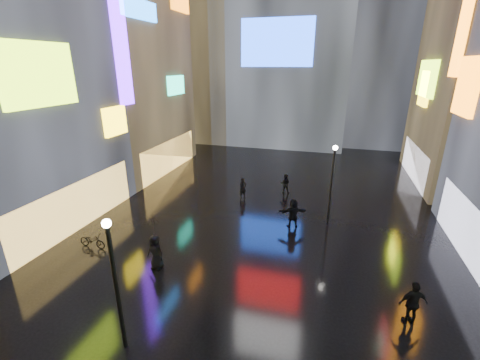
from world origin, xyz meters
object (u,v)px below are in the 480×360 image
at_px(lamp_far, 332,181).
at_px(bicycle, 92,241).
at_px(lamp_near, 115,279).
at_px(pedestrian_3, 413,303).

distance_m(lamp_far, bicycle, 14.58).
relative_size(lamp_far, bicycle, 3.14).
height_order(lamp_far, bicycle, lamp_far).
bearing_deg(bicycle, lamp_near, -130.73).
bearing_deg(lamp_near, pedestrian_3, 22.04).
height_order(lamp_near, bicycle, lamp_near).
height_order(lamp_near, lamp_far, same).
bearing_deg(lamp_near, bicycle, 137.34).
distance_m(lamp_near, pedestrian_3, 11.25).
relative_size(lamp_near, lamp_far, 1.00).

